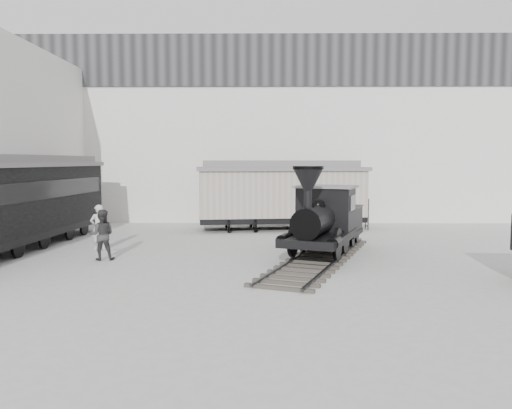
{
  "coord_description": "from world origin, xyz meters",
  "views": [
    {
      "loc": [
        -0.6,
        -15.69,
        3.68
      ],
      "look_at": [
        -0.79,
        3.53,
        2.0
      ],
      "focal_mm": 35.0,
      "sensor_mm": 36.0,
      "label": 1
    }
  ],
  "objects_px": {
    "boxcar": "(282,193)",
    "passenger_coach": "(11,202)",
    "visitor_a": "(99,228)",
    "visitor_b": "(102,235)",
    "locomotive": "(324,224)"
  },
  "relations": [
    {
      "from": "boxcar",
      "to": "passenger_coach",
      "type": "bearing_deg",
      "value": -157.54
    },
    {
      "from": "visitor_a",
      "to": "visitor_b",
      "type": "bearing_deg",
      "value": 75.68
    },
    {
      "from": "boxcar",
      "to": "visitor_a",
      "type": "xyz_separation_m",
      "value": [
        -7.79,
        -6.45,
        -1.0
      ]
    },
    {
      "from": "boxcar",
      "to": "visitor_b",
      "type": "xyz_separation_m",
      "value": [
        -7.02,
        -8.42,
        -1.0
      ]
    },
    {
      "from": "passenger_coach",
      "to": "visitor_b",
      "type": "distance_m",
      "value": 4.81
    },
    {
      "from": "visitor_b",
      "to": "boxcar",
      "type": "bearing_deg",
      "value": -139.04
    },
    {
      "from": "passenger_coach",
      "to": "visitor_a",
      "type": "height_order",
      "value": "passenger_coach"
    },
    {
      "from": "visitor_a",
      "to": "visitor_b",
      "type": "xyz_separation_m",
      "value": [
        0.76,
        -1.97,
        -0.0
      ]
    },
    {
      "from": "boxcar",
      "to": "visitor_b",
      "type": "distance_m",
      "value": 11.01
    },
    {
      "from": "boxcar",
      "to": "passenger_coach",
      "type": "height_order",
      "value": "boxcar"
    },
    {
      "from": "boxcar",
      "to": "visitor_a",
      "type": "bearing_deg",
      "value": -147.87
    },
    {
      "from": "boxcar",
      "to": "passenger_coach",
      "type": "relative_size",
      "value": 0.68
    },
    {
      "from": "locomotive",
      "to": "visitor_b",
      "type": "height_order",
      "value": "locomotive"
    },
    {
      "from": "passenger_coach",
      "to": "visitor_a",
      "type": "bearing_deg",
      "value": 5.43
    },
    {
      "from": "locomotive",
      "to": "boxcar",
      "type": "distance_m",
      "value": 7.87
    }
  ]
}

